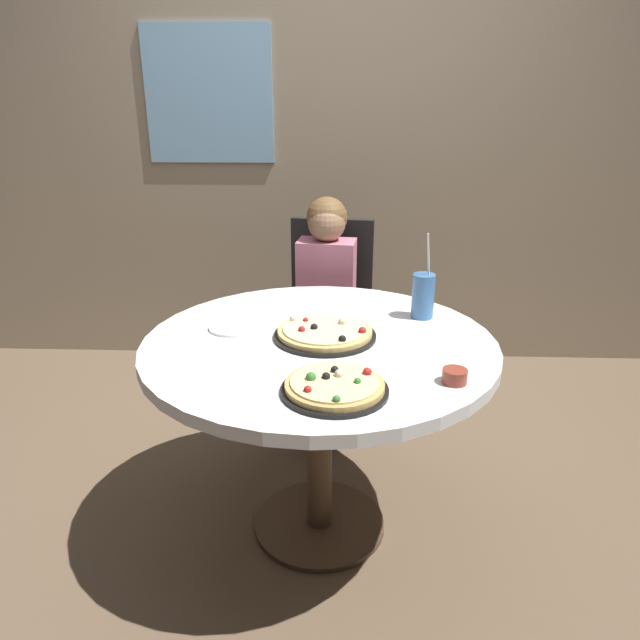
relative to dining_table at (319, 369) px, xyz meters
name	(u,v)px	position (x,y,z in m)	size (l,w,h in m)	color
ground_plane	(319,525)	(0.00, 0.00, -0.65)	(8.00, 8.00, 0.00)	brown
wall_with_window	(331,106)	(0.00, 1.61, 0.80)	(5.20, 0.14, 2.90)	gray
dining_table	(319,369)	(0.00, 0.00, 0.00)	(1.16, 1.16, 0.75)	white
chair_wooden	(329,308)	(0.01, 0.92, -0.12)	(0.44, 0.44, 0.95)	black
diner_child	(324,330)	(-0.01, 0.74, -0.16)	(0.29, 0.42, 1.08)	#3F4766
pizza_veggie	(325,333)	(0.02, 0.02, 0.12)	(0.34, 0.34, 0.05)	black
pizza_cheese	(335,387)	(0.06, -0.36, 0.12)	(0.29, 0.29, 0.05)	black
soda_cup	(423,296)	(0.36, 0.22, 0.19)	(0.08, 0.08, 0.31)	#3F72B2
sauce_bowl	(455,376)	(0.39, -0.29, 0.12)	(0.07, 0.07, 0.04)	brown
plate_small	(235,327)	(-0.29, 0.09, 0.11)	(0.18, 0.18, 0.01)	white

